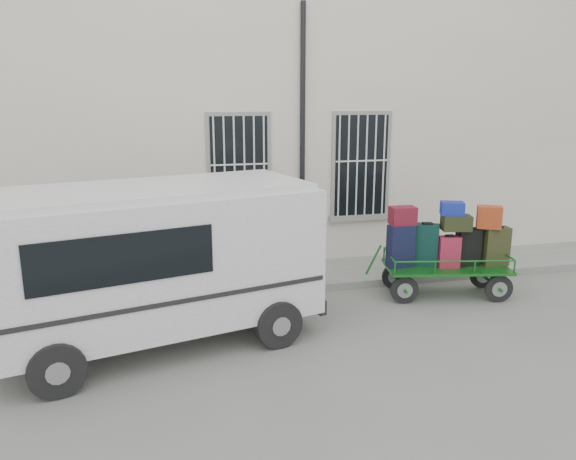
# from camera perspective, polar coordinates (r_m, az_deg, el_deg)

# --- Properties ---
(ground) EXTENTS (80.00, 80.00, 0.00)m
(ground) POSITION_cam_1_polar(r_m,az_deg,el_deg) (9.67, 0.42, -9.41)
(ground) COLOR slate
(ground) RESTS_ON ground
(building) EXTENTS (24.00, 5.15, 6.00)m
(building) POSITION_cam_1_polar(r_m,az_deg,el_deg) (14.31, -4.99, 10.46)
(building) COLOR beige
(building) RESTS_ON ground
(sidewalk) EXTENTS (24.00, 1.70, 0.15)m
(sidewalk) POSITION_cam_1_polar(r_m,az_deg,el_deg) (11.65, -2.21, -4.93)
(sidewalk) COLOR slate
(sidewalk) RESTS_ON ground
(luggage_cart) EXTENTS (2.76, 1.48, 1.83)m
(luggage_cart) POSITION_cam_1_polar(r_m,az_deg,el_deg) (11.06, 15.84, -1.78)
(luggage_cart) COLOR black
(luggage_cart) RESTS_ON ground
(van) EXTENTS (5.24, 3.16, 2.47)m
(van) POSITION_cam_1_polar(r_m,az_deg,el_deg) (8.72, -13.42, -2.52)
(van) COLOR silver
(van) RESTS_ON ground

